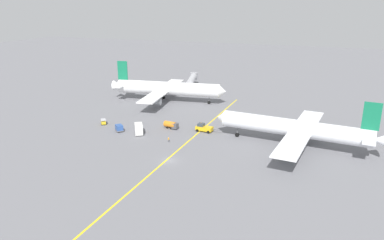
{
  "coord_description": "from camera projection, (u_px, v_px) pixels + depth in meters",
  "views": [
    {
      "loc": [
        37.65,
        -81.44,
        39.67
      ],
      "look_at": [
        -2.72,
        23.73,
        4.0
      ],
      "focal_mm": 34.34,
      "sensor_mm": 36.0,
      "label": 1
    }
  ],
  "objects": [
    {
      "name": "ground_plane",
      "position": [
        170.0,
        161.0,
        97.32
      ],
      "size": [
        600.0,
        600.0,
        0.0
      ],
      "primitive_type": "plane",
      "color": "slate"
    },
    {
      "name": "taxiway_stripe",
      "position": [
        182.0,
        147.0,
        106.46
      ],
      "size": [
        2.78,
        119.99,
        0.01
      ],
      "primitive_type": "cube",
      "rotation": [
        0.0,
        0.0,
        -0.02
      ],
      "color": "yellow",
      "rests_on": "ground"
    },
    {
      "name": "airliner_at_gate_left",
      "position": [
        167.0,
        89.0,
        154.87
      ],
      "size": [
        49.76,
        45.68,
        16.5
      ],
      "color": "white",
      "rests_on": "ground"
    },
    {
      "name": "airliner_being_pushed",
      "position": [
        296.0,
        129.0,
        105.66
      ],
      "size": [
        48.37,
        44.77,
        15.47
      ],
      "color": "white",
      "rests_on": "ground"
    },
    {
      "name": "pushback_tug",
      "position": [
        204.0,
        128.0,
        119.36
      ],
      "size": [
        8.72,
        3.28,
        2.89
      ],
      "color": "gold",
      "rests_on": "ground"
    },
    {
      "name": "gse_baggage_cart_trailing",
      "position": [
        103.0,
        122.0,
        126.49
      ],
      "size": [
        2.92,
        3.12,
        1.71
      ],
      "color": "gold",
      "rests_on": "ground"
    },
    {
      "name": "gse_catering_truck_tall",
      "position": [
        139.0,
        128.0,
        117.06
      ],
      "size": [
        5.16,
        6.22,
        3.5
      ],
      "color": "silver",
      "rests_on": "ground"
    },
    {
      "name": "gse_container_dolly_flat",
      "position": [
        119.0,
        128.0,
        119.41
      ],
      "size": [
        3.85,
        3.78,
        2.15
      ],
      "color": "slate",
      "rests_on": "ground"
    },
    {
      "name": "gse_fuel_bowser_stubby",
      "position": [
        171.0,
        125.0,
        122.01
      ],
      "size": [
        5.13,
        2.61,
        2.4
      ],
      "color": "orange",
      "rests_on": "ground"
    },
    {
      "name": "ground_crew_ramp_agent_by_cones",
      "position": [
        169.0,
        140.0,
        110.18
      ],
      "size": [
        0.36,
        0.36,
        1.56
      ],
      "color": "#4C4C51",
      "rests_on": "ground"
    },
    {
      "name": "jet_bridge",
      "position": [
        192.0,
        79.0,
        180.89
      ],
      "size": [
        8.42,
        20.89,
        6.2
      ],
      "color": "#B7B7BC",
      "rests_on": "ground"
    }
  ]
}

